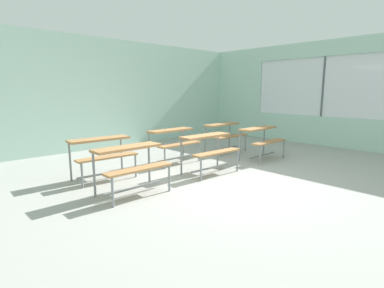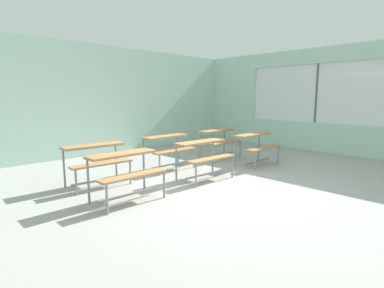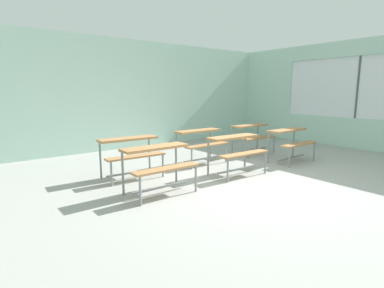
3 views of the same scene
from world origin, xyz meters
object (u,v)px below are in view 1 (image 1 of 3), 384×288
Objects in this scene: desk_bench_r0c2 at (262,136)px; desk_bench_r1c1 at (174,138)px; desk_bench_r0c0 at (131,159)px; desk_bench_r0c1 at (209,144)px; desk_bench_r1c0 at (102,148)px; desk_bench_r1c2 at (225,131)px.

desk_bench_r0c2 is 2.05m from desk_bench_r1c1.
desk_bench_r0c0 and desk_bench_r0c2 have the same top height.
desk_bench_r1c0 is at bearing 150.29° from desk_bench_r0c1.
desk_bench_r0c0 is at bearing -147.90° from desk_bench_r1c1.
desk_bench_r1c1 is at bearing 144.58° from desk_bench_r0c2.
desk_bench_r0c1 is 2.09m from desk_bench_r1c2.
desk_bench_r1c1 is at bearing 5.56° from desk_bench_r1c0.
desk_bench_r0c0 and desk_bench_r0c1 have the same top height.
desk_bench_r0c0 is at bearing -177.54° from desk_bench_r0c1.
desk_bench_r1c0 and desk_bench_r1c1 have the same top height.
desk_bench_r0c1 and desk_bench_r0c2 have the same top height.
desk_bench_r0c0 and desk_bench_r1c0 have the same top height.
desk_bench_r0c0 is 0.98× the size of desk_bench_r0c1.
desk_bench_r1c0 is at bearing 179.80° from desk_bench_r1c2.
desk_bench_r1c0 is at bearing 87.11° from desk_bench_r0c0.
desk_bench_r0c0 is 1.76m from desk_bench_r0c1.
desk_bench_r0c0 is at bearing -90.02° from desk_bench_r1c0.
desk_bench_r1c0 is (-1.71, 1.05, 0.00)m from desk_bench_r0c1.
desk_bench_r0c0 is 0.99× the size of desk_bench_r1c2.
desk_bench_r0c1 is 1.01× the size of desk_bench_r1c1.
desk_bench_r1c0 is 1.02× the size of desk_bench_r1c2.
desk_bench_r0c2 is 1.00× the size of desk_bench_r1c1.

